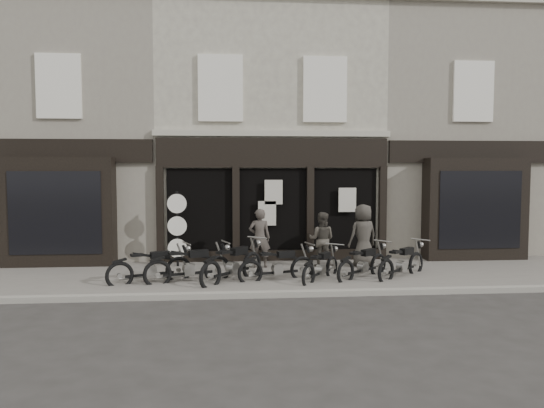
{
  "coord_description": "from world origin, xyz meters",
  "views": [
    {
      "loc": [
        -1.46,
        -13.34,
        3.02
      ],
      "look_at": [
        -0.15,
        1.6,
        1.97
      ],
      "focal_mm": 35.0,
      "sensor_mm": 36.0,
      "label": 1
    }
  ],
  "objects": [
    {
      "name": "motorcycle_0",
      "position": [
        -3.36,
        0.14,
        0.42
      ],
      "size": [
        2.07,
        1.15,
        1.06
      ],
      "rotation": [
        0.0,
        0.0,
        0.4
      ],
      "color": "black",
      "rests_on": "ground"
    },
    {
      "name": "man_centre",
      "position": [
        1.31,
        1.78,
        0.92
      ],
      "size": [
        0.93,
        0.82,
        1.59
      ],
      "primitive_type": "imported",
      "rotation": [
        0.0,
        0.0,
        2.82
      ],
      "color": "#433E36",
      "rests_on": "pavement"
    },
    {
      "name": "pavement",
      "position": [
        0.0,
        0.9,
        0.06
      ],
      "size": [
        30.0,
        4.2,
        0.12
      ],
      "primitive_type": "cube",
      "color": "#66605A",
      "rests_on": "ground_plane"
    },
    {
      "name": "motorcycle_6",
      "position": [
        3.2,
        0.24,
        0.41
      ],
      "size": [
        1.8,
        1.58,
        1.03
      ],
      "rotation": [
        0.0,
        0.0,
        0.7
      ],
      "color": "black",
      "rests_on": "ground"
    },
    {
      "name": "man_right",
      "position": [
        2.53,
        1.7,
        1.03
      ],
      "size": [
        1.03,
        0.83,
        1.82
      ],
      "primitive_type": "imported",
      "rotation": [
        0.0,
        0.0,
        3.47
      ],
      "color": "#3A3630",
      "rests_on": "pavement"
    },
    {
      "name": "motorcycle_5",
      "position": [
        2.14,
        0.24,
        0.4
      ],
      "size": [
        1.76,
        1.53,
        1.01
      ],
      "rotation": [
        0.0,
        0.0,
        0.69
      ],
      "color": "black",
      "rests_on": "ground"
    },
    {
      "name": "motorcycle_1",
      "position": [
        -2.4,
        0.11,
        0.43
      ],
      "size": [
        2.19,
        1.04,
        1.09
      ],
      "rotation": [
        0.0,
        0.0,
        0.33
      ],
      "color": "black",
      "rests_on": "ground"
    },
    {
      "name": "neighbour_left",
      "position": [
        -6.35,
        5.9,
        4.04
      ],
      "size": [
        5.6,
        6.73,
        8.34
      ],
      "color": "gray",
      "rests_on": "ground"
    },
    {
      "name": "man_left",
      "position": [
        -0.5,
        1.8,
        0.97
      ],
      "size": [
        0.63,
        0.41,
        1.71
      ],
      "primitive_type": "imported",
      "rotation": [
        0.0,
        0.0,
        3.13
      ],
      "color": "#423C37",
      "rests_on": "pavement"
    },
    {
      "name": "central_building",
      "position": [
        0.0,
        5.95,
        4.08
      ],
      "size": [
        7.3,
        6.22,
        8.34
      ],
      "color": "#BCB7A1",
      "rests_on": "ground"
    },
    {
      "name": "neighbour_right",
      "position": [
        6.35,
        5.9,
        4.04
      ],
      "size": [
        5.6,
        6.73,
        8.34
      ],
      "color": "gray",
      "rests_on": "ground"
    },
    {
      "name": "motorcycle_2",
      "position": [
        -1.29,
        0.13,
        0.45
      ],
      "size": [
        1.77,
        1.95,
        1.14
      ],
      "rotation": [
        0.0,
        0.0,
        0.85
      ],
      "color": "black",
      "rests_on": "ground"
    },
    {
      "name": "ground_plane",
      "position": [
        0.0,
        0.0,
        0.0
      ],
      "size": [
        90.0,
        90.0,
        0.0
      ],
      "primitive_type": "plane",
      "color": "#2D2B28",
      "rests_on": "ground"
    },
    {
      "name": "kerb",
      "position": [
        0.0,
        -1.25,
        0.07
      ],
      "size": [
        30.0,
        0.25,
        0.13
      ],
      "primitive_type": "cube",
      "color": "gray",
      "rests_on": "ground_plane"
    },
    {
      "name": "motorcycle_3",
      "position": [
        -0.13,
        0.15,
        0.4
      ],
      "size": [
        2.06,
        0.91,
        1.02
      ],
      "rotation": [
        0.0,
        0.0,
        0.3
      ],
      "color": "black",
      "rests_on": "ground"
    },
    {
      "name": "motorcycle_4",
      "position": [
        0.99,
        0.08,
        0.37
      ],
      "size": [
        1.37,
        1.69,
        0.94
      ],
      "rotation": [
        0.0,
        0.0,
        0.93
      ],
      "color": "black",
      "rests_on": "ground"
    },
    {
      "name": "advert_sign_post",
      "position": [
        -2.88,
        2.17,
        1.13
      ],
      "size": [
        0.56,
        0.36,
        2.31
      ],
      "rotation": [
        0.0,
        0.0,
        -0.04
      ],
      "color": "black",
      "rests_on": "ground"
    }
  ]
}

